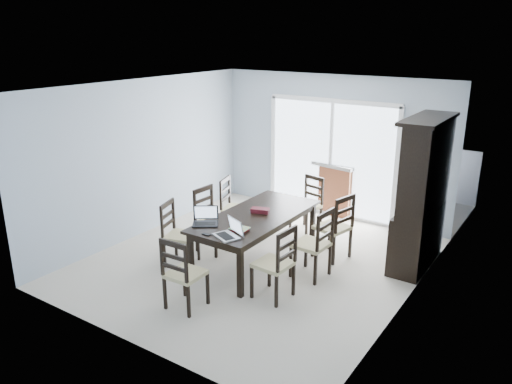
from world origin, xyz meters
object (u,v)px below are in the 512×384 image
chair_left_mid (209,212)px  cell_phone (206,234)px  chair_right_far (338,220)px  china_hutch (422,196)px  chair_end_near (180,267)px  chair_end_far (310,198)px  chair_right_mid (318,237)px  laptop_silver (226,233)px  chair_left_near (175,227)px  laptop_dark (205,221)px  chair_left_far (231,201)px  hot_tub (332,176)px  chair_right_near (279,256)px  game_box (260,210)px  dining_table (256,220)px

chair_left_mid → cell_phone: (0.74, -0.98, 0.14)m
chair_left_mid → chair_right_far: chair_right_far is taller
china_hutch → chair_left_mid: size_ratio=1.89×
chair_left_mid → chair_end_near: chair_left_mid is taller
chair_left_mid → chair_end_far: size_ratio=1.06×
chair_right_far → chair_end_near: bearing=171.3°
chair_right_mid → cell_phone: size_ratio=9.66×
chair_left_mid → laptop_silver: 1.36m
chair_left_near → laptop_dark: 0.64m
chair_left_far → chair_right_mid: 2.04m
laptop_dark → hot_tub: bearing=54.4°
chair_left_near → chair_end_near: bearing=28.8°
chair_right_near → laptop_dark: size_ratio=2.68×
china_hutch → game_box: (-2.03, -1.14, -0.29)m
chair_left_mid → cell_phone: 1.23m
chair_right_far → hot_tub: bearing=40.4°
laptop_dark → laptop_silver: size_ratio=1.02×
chair_end_near → chair_right_far: bearing=66.4°
chair_right_far → laptop_silver: 1.87m
chair_end_far → laptop_dark: size_ratio=2.57×
china_hutch → laptop_silver: 2.88m
chair_right_mid → laptop_dark: size_ratio=2.75×
china_hutch → cell_phone: size_ratio=18.05×
cell_phone → hot_tub: 4.33m
china_hutch → chair_end_near: (-2.03, -2.91, -0.48)m
china_hutch → laptop_dark: bearing=-140.6°
chair_right_near → laptop_silver: (-0.72, -0.15, 0.20)m
laptop_silver → cell_phone: bearing=-138.7°
chair_right_mid → chair_end_near: (-1.00, -1.69, -0.03)m
cell_phone → game_box: game_box is taller
game_box → chair_right_near: bearing=-45.3°
chair_left_near → game_box: 1.28m
chair_left_far → chair_right_far: bearing=77.1°
laptop_dark → game_box: bearing=30.7°
chair_right_near → chair_end_far: 2.48m
chair_end_far → game_box: (-0.06, -1.48, 0.20)m
chair_right_near → chair_right_far: bearing=-0.5°
chair_left_mid → chair_end_far: (0.93, 1.61, -0.04)m
chair_right_near → laptop_silver: bearing=105.5°
dining_table → chair_right_far: 1.22m
chair_right_near → cell_phone: chair_right_near is taller
chair_right_mid → game_box: chair_right_mid is taller
chair_left_far → chair_end_far: 1.36m
laptop_silver → cell_phone: 0.29m
chair_left_mid → hot_tub: chair_left_mid is taller
chair_end_far → cell_phone: bearing=99.0°
chair_left_near → chair_left_far: 1.37m
china_hutch → chair_end_near: 3.58m
chair_right_mid → chair_left_far: bearing=75.7°
hot_tub → chair_right_mid: bearing=-67.8°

